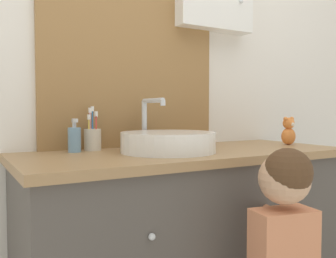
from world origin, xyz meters
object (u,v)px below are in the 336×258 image
child_figure (283,252)px  toothbrush_holder (93,138)px  sink_basin (168,141)px  teddy_bear (289,132)px  soap_dispenser (74,139)px

child_figure → toothbrush_holder: bearing=122.1°
sink_basin → toothbrush_holder: sink_basin is taller
teddy_bear → child_figure: bearing=-138.8°
child_figure → teddy_bear: teddy_bear is taller
teddy_bear → soap_dispenser: bearing=168.6°
toothbrush_holder → child_figure: (0.44, -0.70, -0.36)m
soap_dispenser → child_figure: bearing=-51.7°
soap_dispenser → teddy_bear: 1.06m
toothbrush_holder → soap_dispenser: bearing=-160.5°
child_figure → teddy_bear: 0.78m
sink_basin → toothbrush_holder: size_ratio=2.33×
soap_dispenser → teddy_bear: size_ratio=0.99×
toothbrush_holder → teddy_bear: toothbrush_holder is taller
child_figure → teddy_bear: bearing=41.2°
soap_dispenser → child_figure: soap_dispenser is taller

